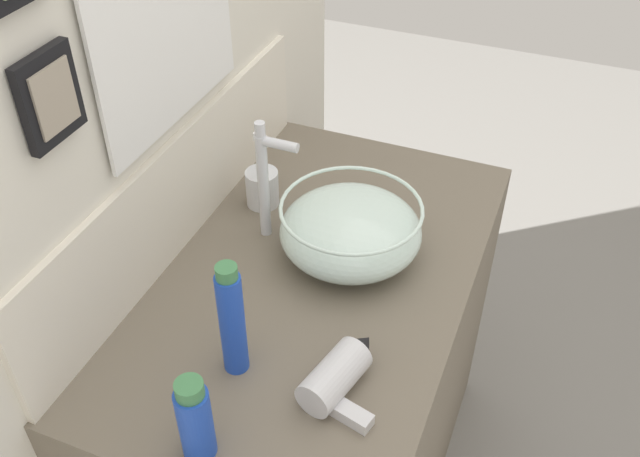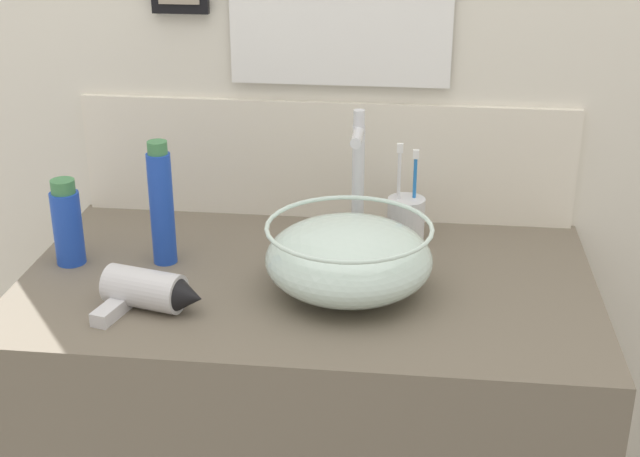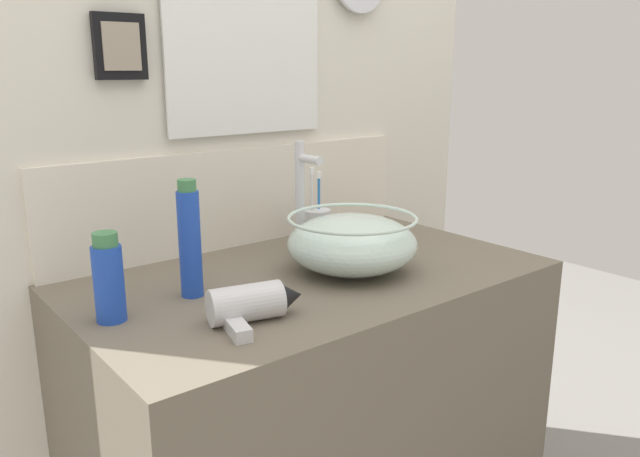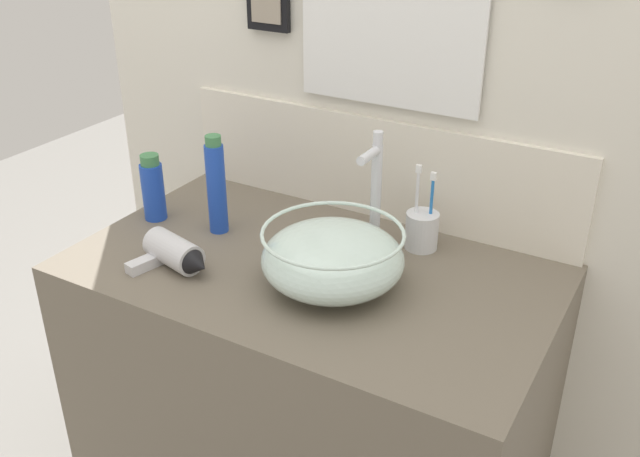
{
  "view_description": "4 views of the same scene",
  "coord_description": "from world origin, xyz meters",
  "px_view_note": "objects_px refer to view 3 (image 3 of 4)",
  "views": [
    {
      "loc": [
        -0.99,
        -0.41,
        1.83
      ],
      "look_at": [
        0.02,
        0.0,
        0.93
      ],
      "focal_mm": 40.0,
      "sensor_mm": 36.0,
      "label": 1
    },
    {
      "loc": [
        0.19,
        -1.45,
        1.55
      ],
      "look_at": [
        0.02,
        0.0,
        0.93
      ],
      "focal_mm": 50.0,
      "sensor_mm": 36.0,
      "label": 2
    },
    {
      "loc": [
        -0.82,
        -1.06,
        1.28
      ],
      "look_at": [
        0.02,
        0.0,
        0.93
      ],
      "focal_mm": 35.0,
      "sensor_mm": 36.0,
      "label": 3
    },
    {
      "loc": [
        0.69,
        -1.15,
        1.61
      ],
      "look_at": [
        0.02,
        0.0,
        0.93
      ],
      "focal_mm": 40.0,
      "sensor_mm": 36.0,
      "label": 4
    }
  ],
  "objects_px": {
    "hair_drier": "(253,304)",
    "toothbrush_cup": "(317,225)",
    "glass_bowl_sink": "(352,243)",
    "soap_dispenser": "(109,279)",
    "spray_bottle": "(190,241)",
    "faucet": "(302,192)"
  },
  "relations": [
    {
      "from": "toothbrush_cup",
      "to": "soap_dispenser",
      "type": "distance_m",
      "value": 0.65
    },
    {
      "from": "glass_bowl_sink",
      "to": "hair_drier",
      "type": "relative_size",
      "value": 1.57
    },
    {
      "from": "glass_bowl_sink",
      "to": "spray_bottle",
      "type": "xyz_separation_m",
      "value": [
        -0.36,
        0.08,
        0.05
      ]
    },
    {
      "from": "hair_drier",
      "to": "spray_bottle",
      "type": "relative_size",
      "value": 0.78
    },
    {
      "from": "hair_drier",
      "to": "soap_dispenser",
      "type": "bearing_deg",
      "value": 141.4
    },
    {
      "from": "hair_drier",
      "to": "spray_bottle",
      "type": "bearing_deg",
      "value": 98.26
    },
    {
      "from": "spray_bottle",
      "to": "faucet",
      "type": "bearing_deg",
      "value": 16.18
    },
    {
      "from": "faucet",
      "to": "toothbrush_cup",
      "type": "distance_m",
      "value": 0.16
    },
    {
      "from": "hair_drier",
      "to": "spray_bottle",
      "type": "xyz_separation_m",
      "value": [
        -0.03,
        0.19,
        0.08
      ]
    },
    {
      "from": "glass_bowl_sink",
      "to": "soap_dispenser",
      "type": "height_order",
      "value": "soap_dispenser"
    },
    {
      "from": "toothbrush_cup",
      "to": "soap_dispenser",
      "type": "bearing_deg",
      "value": -163.36
    },
    {
      "from": "spray_bottle",
      "to": "soap_dispenser",
      "type": "xyz_separation_m",
      "value": [
        -0.18,
        -0.02,
        -0.04
      ]
    },
    {
      "from": "toothbrush_cup",
      "to": "hair_drier",
      "type": "bearing_deg",
      "value": -140.42
    },
    {
      "from": "glass_bowl_sink",
      "to": "hair_drier",
      "type": "xyz_separation_m",
      "value": [
        -0.33,
        -0.1,
        -0.03
      ]
    },
    {
      "from": "hair_drier",
      "to": "toothbrush_cup",
      "type": "relative_size",
      "value": 0.94
    },
    {
      "from": "hair_drier",
      "to": "faucet",
      "type": "bearing_deg",
      "value": 41.41
    },
    {
      "from": "faucet",
      "to": "soap_dispenser",
      "type": "relative_size",
      "value": 1.67
    },
    {
      "from": "hair_drier",
      "to": "toothbrush_cup",
      "type": "height_order",
      "value": "toothbrush_cup"
    },
    {
      "from": "faucet",
      "to": "spray_bottle",
      "type": "height_order",
      "value": "faucet"
    },
    {
      "from": "hair_drier",
      "to": "spray_bottle",
      "type": "height_order",
      "value": "spray_bottle"
    },
    {
      "from": "glass_bowl_sink",
      "to": "spray_bottle",
      "type": "distance_m",
      "value": 0.37
    },
    {
      "from": "soap_dispenser",
      "to": "faucet",
      "type": "bearing_deg",
      "value": 13.52
    }
  ]
}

